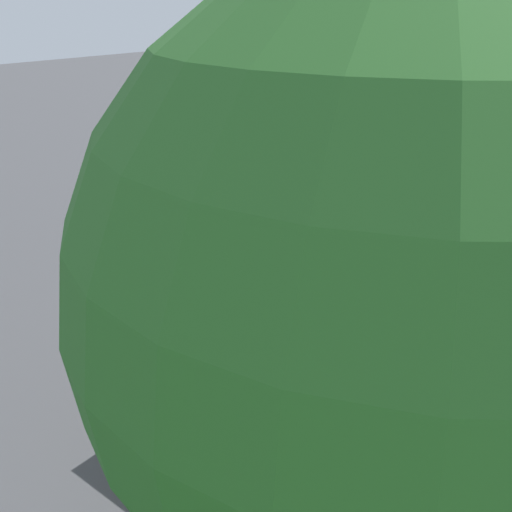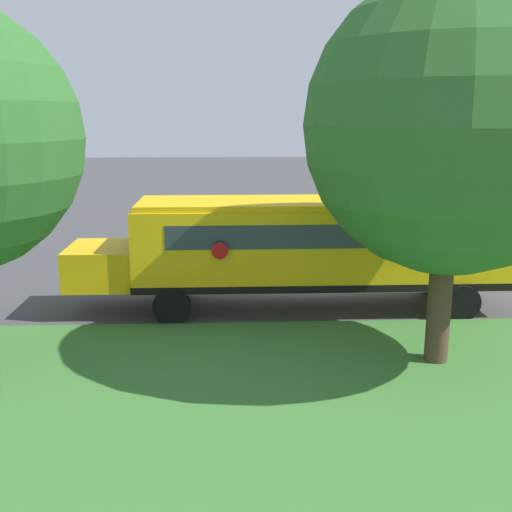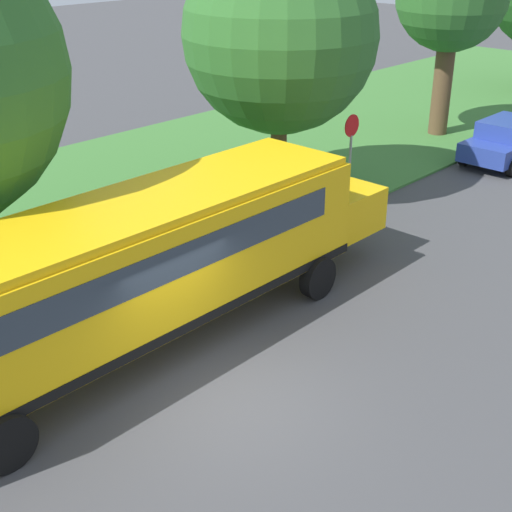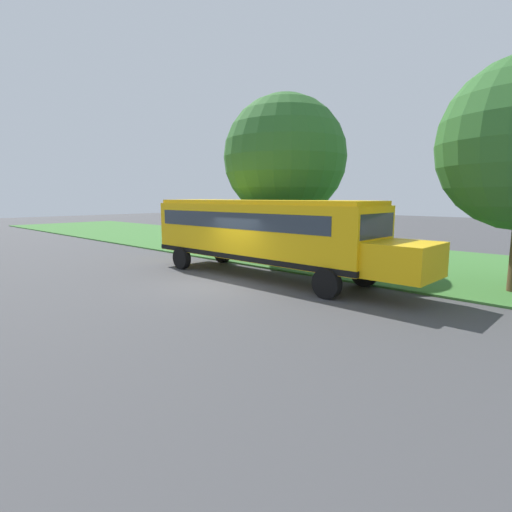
% 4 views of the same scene
% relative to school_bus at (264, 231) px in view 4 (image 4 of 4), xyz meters
% --- Properties ---
extents(ground_plane, '(120.00, 120.00, 0.00)m').
position_rel_school_bus_xyz_m(ground_plane, '(2.58, -0.31, -1.92)').
color(ground_plane, '#424244').
extents(grass_verge, '(12.00, 80.00, 0.08)m').
position_rel_school_bus_xyz_m(grass_verge, '(-7.42, -0.31, -1.88)').
color(grass_verge, '#3D7533').
rests_on(grass_verge, ground).
extents(school_bus, '(2.84, 12.42, 3.16)m').
position_rel_school_bus_xyz_m(school_bus, '(0.00, 0.00, 0.00)').
color(school_bus, yellow).
rests_on(school_bus, ground).
extents(oak_tree_beside_bus, '(6.23, 6.23, 8.40)m').
position_rel_school_bus_xyz_m(oak_tree_beside_bus, '(-4.06, -2.45, 3.43)').
color(oak_tree_beside_bus, '#4C3826').
rests_on(oak_tree_beside_bus, ground).
extents(park_bench, '(1.66, 0.76, 0.92)m').
position_rel_school_bus_xyz_m(park_bench, '(-5.09, -5.66, -1.45)').
color(park_bench, brown).
rests_on(park_bench, ground).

